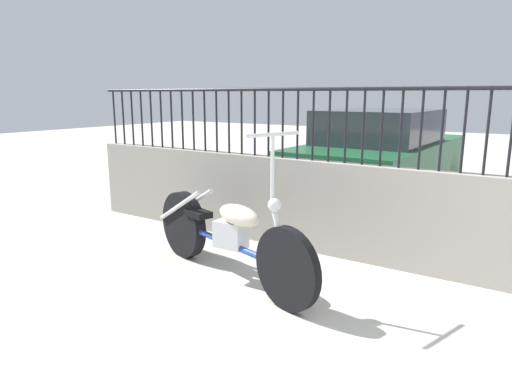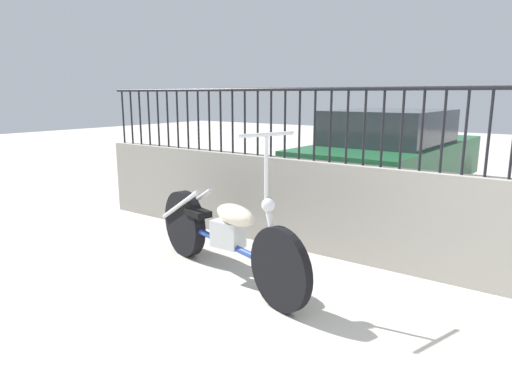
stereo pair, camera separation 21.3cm
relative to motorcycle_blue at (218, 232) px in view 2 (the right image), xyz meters
The scene contains 2 objects.
motorcycle_blue is the anchor object (origin of this frame).
car_green 4.11m from the motorcycle_blue, 87.95° to the left, with size 1.80×4.23×1.42m.
Camera 2 is at (0.21, -1.85, 1.66)m, focal length 32.00 mm.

